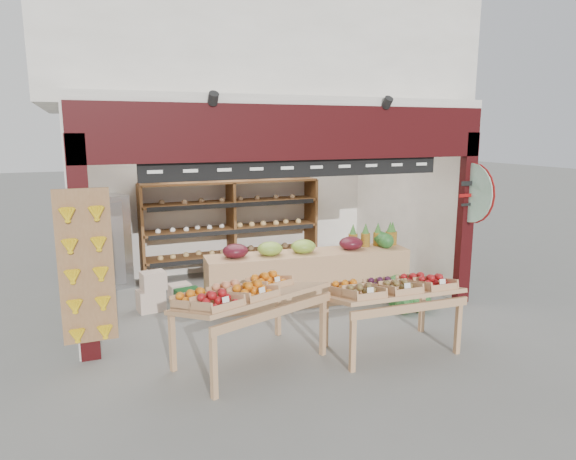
# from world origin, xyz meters

# --- Properties ---
(ground) EXTENTS (60.00, 60.00, 0.00)m
(ground) POSITION_xyz_m (0.00, 0.00, 0.00)
(ground) COLOR slate
(ground) RESTS_ON ground
(shop_structure) EXTENTS (6.36, 5.12, 5.40)m
(shop_structure) POSITION_xyz_m (0.00, 1.61, 3.92)
(shop_structure) COLOR white
(shop_structure) RESTS_ON ground
(banana_board) EXTENTS (0.60, 0.15, 1.80)m
(banana_board) POSITION_xyz_m (-2.73, -1.17, 1.12)
(banana_board) COLOR #956C44
(banana_board) RESTS_ON ground
(gift_sign) EXTENTS (0.04, 0.93, 0.92)m
(gift_sign) POSITION_xyz_m (2.75, -1.15, 1.75)
(gift_sign) COLOR #B5E4CA
(gift_sign) RESTS_ON ground
(back_shelving) EXTENTS (3.33, 0.55, 2.03)m
(back_shelving) POSITION_xyz_m (-0.15, 1.93, 1.20)
(back_shelving) COLOR brown
(back_shelving) RESTS_ON ground
(refrigerator) EXTENTS (0.78, 0.78, 1.61)m
(refrigerator) POSITION_xyz_m (-2.36, 1.89, 0.80)
(refrigerator) COLOR #B7B9BE
(refrigerator) RESTS_ON ground
(cardboard_stack) EXTENTS (0.97, 0.71, 0.60)m
(cardboard_stack) POSITION_xyz_m (-1.62, 0.44, 0.22)
(cardboard_stack) COLOR beige
(cardboard_stack) RESTS_ON ground
(mid_counter) EXTENTS (3.26, 0.93, 1.02)m
(mid_counter) POSITION_xyz_m (0.51, -0.13, 0.44)
(mid_counter) COLOR tan
(mid_counter) RESTS_ON ground
(display_table_left) EXTENTS (1.90, 1.45, 1.07)m
(display_table_left) POSITION_xyz_m (-1.13, -1.89, 0.83)
(display_table_left) COLOR tan
(display_table_left) RESTS_ON ground
(display_table_right) EXTENTS (1.57, 0.92, 0.99)m
(display_table_right) POSITION_xyz_m (0.70, -2.18, 0.77)
(display_table_right) COLOR tan
(display_table_right) RESTS_ON ground
(watermelon_pile) EXTENTS (0.70, 0.65, 0.49)m
(watermelon_pile) POSITION_xyz_m (1.79, -1.01, 0.18)
(watermelon_pile) COLOR #18491D
(watermelon_pile) RESTS_ON ground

